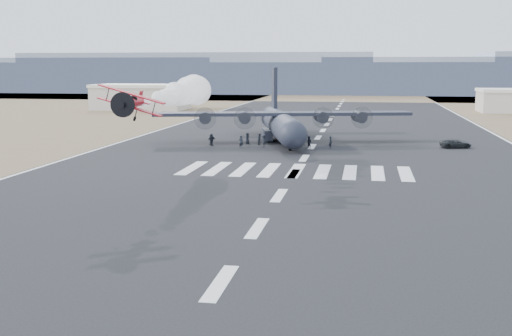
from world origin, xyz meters
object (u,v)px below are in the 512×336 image
(hangar_left, at_px, (141,97))
(transport_aircraft, at_px, (281,122))
(crew_f, at_px, (211,139))
(crew_h, at_px, (309,143))
(support_vehicle, at_px, (456,144))
(crew_c, at_px, (264,141))
(crew_g, at_px, (241,142))
(crew_d, at_px, (212,140))
(crew_a, at_px, (330,142))
(crew_b, at_px, (260,139))
(aerobatic_biplane, at_px, (131,102))
(crew_e, at_px, (247,138))

(hangar_left, xyz_separation_m, transport_aircraft, (46.62, -66.71, -0.48))
(crew_f, bearing_deg, crew_h, -66.71)
(support_vehicle, distance_m, crew_c, 27.42)
(support_vehicle, height_order, crew_h, crew_h)
(support_vehicle, height_order, crew_c, crew_c)
(crew_g, bearing_deg, hangar_left, -50.34)
(crew_f, bearing_deg, crew_d, -128.30)
(crew_c, distance_m, crew_f, 8.30)
(hangar_left, xyz_separation_m, crew_d, (37.39, -74.34, -2.53))
(crew_g, bearing_deg, transport_aircraft, -103.72)
(crew_a, bearing_deg, transport_aircraft, 21.67)
(crew_b, xyz_separation_m, crew_c, (0.99, -2.54, 0.07))
(support_vehicle, distance_m, crew_h, 21.07)
(support_vehicle, relative_size, crew_g, 2.42)
(crew_d, bearing_deg, crew_c, -41.29)
(aerobatic_biplane, bearing_deg, support_vehicle, 51.95)
(aerobatic_biplane, bearing_deg, crew_b, 83.04)
(crew_d, distance_m, crew_f, 1.07)
(transport_aircraft, relative_size, crew_c, 21.46)
(crew_c, bearing_deg, crew_a, 17.72)
(crew_d, bearing_deg, crew_g, -61.74)
(crew_f, bearing_deg, transport_aircraft, -23.36)
(hangar_left, bearing_deg, crew_b, -58.56)
(transport_aircraft, xyz_separation_m, crew_g, (-4.45, -9.77, -2.03))
(hangar_left, height_order, crew_a, hangar_left)
(transport_aircraft, height_order, crew_f, transport_aircraft)
(transport_aircraft, bearing_deg, crew_c, -113.60)
(transport_aircraft, distance_m, crew_h, 10.47)
(aerobatic_biplane, height_order, crew_c, aerobatic_biplane)
(hangar_left, xyz_separation_m, support_vehicle, (72.36, -71.12, -2.80))
(crew_b, xyz_separation_m, crew_d, (-6.82, -2.04, 0.04))
(crew_a, distance_m, crew_e, 13.11)
(support_vehicle, distance_m, crew_a, 17.95)
(crew_d, bearing_deg, crew_e, -2.62)
(crew_b, xyz_separation_m, crew_h, (7.57, -3.30, 0.05))
(transport_aircraft, relative_size, crew_f, 24.58)
(aerobatic_biplane, height_order, crew_b, aerobatic_biplane)
(crew_c, relative_size, crew_h, 1.02)
(crew_a, height_order, crew_c, crew_c)
(aerobatic_biplane, distance_m, transport_aircraft, 48.75)
(hangar_left, xyz_separation_m, crew_b, (44.20, -72.30, -2.57))
(crew_b, bearing_deg, crew_f, 100.53)
(aerobatic_biplane, xyz_separation_m, crew_f, (-3.31, 41.37, -7.82))
(crew_g, bearing_deg, crew_e, -78.43)
(support_vehicle, xyz_separation_m, crew_c, (-27.17, -3.72, 0.30))
(crew_e, distance_m, crew_f, 5.56)
(crew_e, relative_size, crew_h, 0.91)
(crew_h, bearing_deg, crew_a, 56.99)
(aerobatic_biplane, relative_size, crew_b, 3.28)
(transport_aircraft, height_order, crew_b, transport_aircraft)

